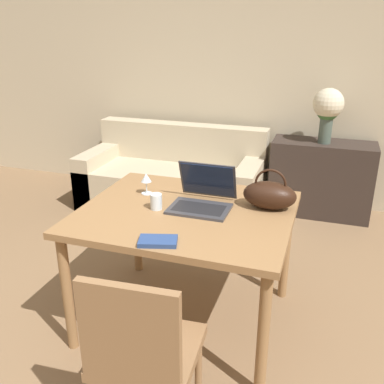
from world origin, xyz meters
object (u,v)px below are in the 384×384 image
laptop (203,195)px  handbag (270,195)px  couch (173,180)px  wine_glass (146,179)px  drinking_glass (156,202)px  chair (142,350)px  flower_vase (328,108)px

laptop → handbag: bearing=12.0°
couch → wine_glass: (0.43, -1.59, 0.60)m
drinking_glass → handbag: size_ratio=0.30×
chair → drinking_glass: size_ratio=9.60×
laptop → handbag: size_ratio=1.12×
chair → handbag: handbag is taller
wine_glass → laptop: bearing=-8.8°
handbag → flower_vase: size_ratio=0.61×
laptop → flower_vase: (0.63, 1.88, 0.23)m
handbag → flower_vase: (0.25, 1.80, 0.22)m
drinking_glass → flower_vase: 2.22m
drinking_glass → wine_glass: bearing=126.8°
handbag → couch: bearing=127.8°
handbag → flower_vase: 1.83m
laptop → handbag: laptop is taller
laptop → wine_glass: 0.41m
handbag → flower_vase: bearing=82.2°
handbag → laptop: bearing=-168.0°
drinking_glass → flower_vase: bearing=66.5°
chair → couch: chair is taller
wine_glass → chair: bearing=-67.5°
drinking_glass → wine_glass: 0.26m
laptop → drinking_glass: (-0.25, -0.14, -0.02)m
couch → laptop: (0.83, -1.65, 0.56)m
handbag → chair: bearing=-108.7°
couch → flower_vase: size_ratio=3.57×
drinking_glass → flower_vase: flower_vase is taller
wine_glass → couch: bearing=105.0°
handbag → wine_glass: bearing=-178.6°
laptop → wine_glass: laptop is taller
couch → wine_glass: size_ratio=13.18×
wine_glass → handbag: bearing=1.4°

